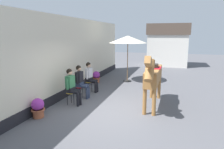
% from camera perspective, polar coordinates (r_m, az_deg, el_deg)
% --- Properties ---
extents(ground_plane, '(40.00, 40.00, 0.00)m').
position_cam_1_polar(ground_plane, '(10.08, 5.19, -4.08)').
color(ground_plane, '#56565B').
extents(pub_facade_wall, '(0.34, 14.00, 3.40)m').
position_cam_1_polar(pub_facade_wall, '(9.27, -12.28, 4.06)').
color(pub_facade_wall, beige).
rests_on(pub_facade_wall, ground_plane).
extents(distant_cottage, '(3.40, 2.60, 3.50)m').
position_cam_1_polar(distant_cottage, '(18.09, 15.38, 8.15)').
color(distant_cottage, silver).
rests_on(distant_cottage, ground_plane).
extents(seated_visitor_near, '(0.61, 0.49, 1.39)m').
position_cam_1_polar(seated_visitor_near, '(7.83, -11.26, -2.87)').
color(seated_visitor_near, gold).
rests_on(seated_visitor_near, ground_plane).
extents(seated_visitor_middle, '(0.61, 0.49, 1.39)m').
position_cam_1_polar(seated_visitor_middle, '(8.60, -8.79, -1.50)').
color(seated_visitor_middle, red).
rests_on(seated_visitor_middle, ground_plane).
extents(seated_visitor_far, '(0.61, 0.49, 1.39)m').
position_cam_1_polar(seated_visitor_far, '(9.46, -6.16, -0.27)').
color(seated_visitor_far, gold).
rests_on(seated_visitor_far, ground_plane).
extents(saddled_horse_center, '(0.51, 3.00, 2.06)m').
position_cam_1_polar(saddled_horse_center, '(7.53, 11.44, -0.45)').
color(saddled_horse_center, '#9E6B38').
rests_on(saddled_horse_center, ground_plane).
extents(flower_planter_nearest, '(0.43, 0.43, 0.64)m').
position_cam_1_polar(flower_planter_nearest, '(7.05, -20.08, -8.70)').
color(flower_planter_nearest, '#A85638').
rests_on(flower_planter_nearest, ground_plane).
extents(flower_planter_farthest, '(0.43, 0.43, 0.64)m').
position_cam_1_polar(flower_planter_farthest, '(11.31, -4.44, -0.63)').
color(flower_planter_farthest, '#A85638').
rests_on(flower_planter_farthest, ground_plane).
extents(cafe_parasol, '(2.10, 2.10, 2.58)m').
position_cam_1_polar(cafe_parasol, '(11.37, 4.47, 9.74)').
color(cafe_parasol, black).
rests_on(cafe_parasol, ground_plane).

